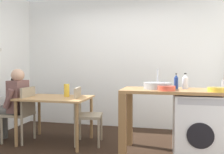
% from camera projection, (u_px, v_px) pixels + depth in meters
% --- Properties ---
extents(wall_back, '(4.60, 0.10, 2.70)m').
position_uv_depth(wall_back, '(121.00, 61.00, 4.59)').
color(wall_back, white).
rests_on(wall_back, ground_plane).
extents(dining_table, '(1.10, 0.76, 0.74)m').
position_uv_depth(dining_table, '(56.00, 103.00, 3.61)').
color(dining_table, tan).
rests_on(dining_table, ground_plane).
extents(chair_person_seat, '(0.41, 0.41, 0.90)m').
position_uv_depth(chair_person_seat, '(22.00, 111.00, 3.64)').
color(chair_person_seat, gray).
rests_on(chair_person_seat, ground_plane).
extents(chair_opposite, '(0.46, 0.46, 0.90)m').
position_uv_depth(chair_opposite, '(84.00, 112.00, 3.54)').
color(chair_opposite, gray).
rests_on(chair_opposite, ground_plane).
extents(seated_person, '(0.50, 0.51, 1.20)m').
position_uv_depth(seated_person, '(14.00, 101.00, 3.66)').
color(seated_person, '#595651').
rests_on(seated_person, ground_plane).
extents(kitchen_counter, '(1.50, 0.68, 0.92)m').
position_uv_depth(kitchen_counter, '(161.00, 100.00, 3.08)').
color(kitchen_counter, '#9E7042').
rests_on(kitchen_counter, ground_plane).
extents(washing_machine, '(0.60, 0.61, 0.86)m').
position_uv_depth(washing_machine, '(197.00, 126.00, 2.99)').
color(washing_machine, white).
rests_on(washing_machine, ground_plane).
extents(sink_basin, '(0.38, 0.38, 0.09)m').
position_uv_depth(sink_basin, '(157.00, 86.00, 3.09)').
color(sink_basin, '#9EA0A5').
rests_on(sink_basin, kitchen_counter).
extents(tap, '(0.02, 0.02, 0.28)m').
position_uv_depth(tap, '(158.00, 78.00, 3.26)').
color(tap, '#B2B2B7').
rests_on(tap, kitchen_counter).
extents(bottle_tall_green, '(0.06, 0.06, 0.22)m').
position_uv_depth(bottle_tall_green, '(176.00, 82.00, 3.09)').
color(bottle_tall_green, navy).
rests_on(bottle_tall_green, kitchen_counter).
extents(bottle_squat_brown, '(0.08, 0.08, 0.22)m').
position_uv_depth(bottle_squat_brown, '(185.00, 82.00, 3.09)').
color(bottle_squat_brown, silver).
rests_on(bottle_squat_brown, kitchen_counter).
extents(mixing_bowl, '(0.22, 0.22, 0.06)m').
position_uv_depth(mixing_bowl, '(167.00, 88.00, 2.87)').
color(mixing_bowl, '#D84C38').
rests_on(mixing_bowl, kitchen_counter).
extents(colander, '(0.20, 0.20, 0.06)m').
position_uv_depth(colander, '(216.00, 89.00, 2.72)').
color(colander, gold).
rests_on(colander, kitchen_counter).
extents(vase, '(0.09, 0.09, 0.21)m').
position_uv_depth(vase, '(67.00, 90.00, 3.66)').
color(vase, gold).
rests_on(vase, dining_table).
extents(scissors, '(0.15, 0.06, 0.01)m').
position_uv_depth(scissors, '(173.00, 90.00, 2.94)').
color(scissors, '#B2B2B7').
rests_on(scissors, kitchen_counter).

